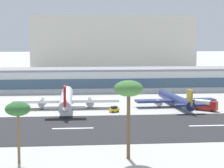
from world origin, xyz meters
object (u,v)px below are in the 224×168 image
object	(u,v)px
service_fuel_truck_0	(206,105)
airliner_gold_tail_gate_1	(176,100)
distant_hotel_block	(112,45)
service_baggage_tug_1	(114,109)
palm_tree_1	(129,91)
palm_tree_2	(18,110)
airliner_red_tail_gate_0	(66,100)
terminal_building	(108,79)

from	to	relation	value
service_fuel_truck_0	airliner_gold_tail_gate_1	bearing A→B (deg)	174.03
service_fuel_truck_0	distant_hotel_block	bearing A→B (deg)	137.55
airliner_gold_tail_gate_1	service_baggage_tug_1	xyz separation A→B (m)	(-24.85, -9.53, -1.64)
service_fuel_truck_0	palm_tree_1	distance (m)	69.35
service_baggage_tug_1	palm_tree_2	xyz separation A→B (m)	(-26.04, -58.47, 10.27)
airliner_red_tail_gate_0	service_fuel_truck_0	distance (m)	51.26
palm_tree_1	distant_hotel_block	bearing A→B (deg)	85.41
distant_hotel_block	palm_tree_2	world-z (taller)	distant_hotel_block
distant_hotel_block	service_fuel_truck_0	xyz separation A→B (m)	(18.64, -160.15, -18.95)
airliner_red_tail_gate_0	service_fuel_truck_0	xyz separation A→B (m)	(50.49, -8.73, -1.39)
airliner_gold_tail_gate_1	palm_tree_1	xyz separation A→B (m)	(-27.49, -66.98, 12.32)
palm_tree_2	airliner_gold_tail_gate_1	bearing A→B (deg)	53.19
airliner_red_tail_gate_0	palm_tree_2	bearing A→B (deg)	172.87
service_baggage_tug_1	palm_tree_2	distance (m)	64.82
palm_tree_1	palm_tree_2	distance (m)	23.70
airliner_red_tail_gate_0	service_baggage_tug_1	xyz separation A→B (m)	(17.01, -9.03, -2.37)
airliner_red_tail_gate_0	service_baggage_tug_1	distance (m)	19.40
airliner_gold_tail_gate_1	terminal_building	bearing A→B (deg)	17.95
terminal_building	airliner_red_tail_gate_0	world-z (taller)	terminal_building
service_baggage_tug_1	palm_tree_1	size ratio (longest dim) A/B	0.21
service_fuel_truck_0	palm_tree_2	xyz separation A→B (m)	(-59.52, -58.77, 9.29)
distant_hotel_block	service_fuel_truck_0	world-z (taller)	distant_hotel_block
distant_hotel_block	service_baggage_tug_1	world-z (taller)	distant_hotel_block
airliner_red_tail_gate_0	distant_hotel_block	bearing A→B (deg)	-11.39
terminal_building	service_baggage_tug_1	world-z (taller)	terminal_building
terminal_building	airliner_gold_tail_gate_1	world-z (taller)	terminal_building
service_baggage_tug_1	airliner_gold_tail_gate_1	bearing A→B (deg)	-5.53
distant_hotel_block	palm_tree_1	bearing A→B (deg)	-94.59
terminal_building	palm_tree_2	distance (m)	125.08
terminal_building	service_baggage_tug_1	size ratio (longest dim) A/B	47.63
airliner_red_tail_gate_0	palm_tree_2	world-z (taller)	palm_tree_2
distant_hotel_block	airliner_red_tail_gate_0	bearing A→B (deg)	-101.88
airliner_gold_tail_gate_1	distant_hotel_block	bearing A→B (deg)	-0.12
distant_hotel_block	airliner_red_tail_gate_0	world-z (taller)	distant_hotel_block
airliner_red_tail_gate_0	palm_tree_1	size ratio (longest dim) A/B	2.98
airliner_red_tail_gate_0	service_baggage_tug_1	size ratio (longest dim) A/B	14.35
distant_hotel_block	service_baggage_tug_1	distance (m)	162.37
terminal_building	palm_tree_1	size ratio (longest dim) A/B	9.89
airliner_gold_tail_gate_1	palm_tree_2	xyz separation A→B (m)	(-50.88, -68.00, 8.64)
airliner_red_tail_gate_0	service_fuel_truck_0	bearing A→B (deg)	-99.32
terminal_building	airliner_red_tail_gate_0	size ratio (longest dim) A/B	3.32
service_fuel_truck_0	palm_tree_2	bearing A→B (deg)	-94.45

